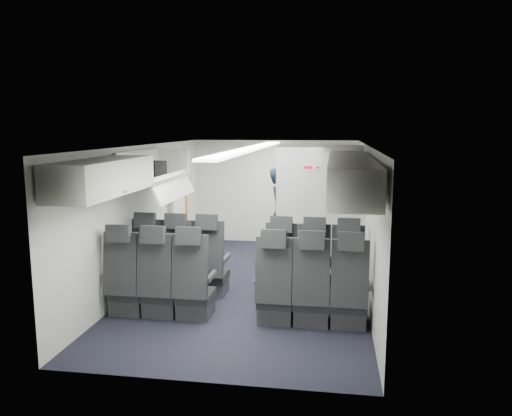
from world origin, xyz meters
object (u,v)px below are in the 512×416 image
(flight_attendant, at_px, (281,214))
(boarding_door, at_px, (179,206))
(seat_row_mid, at_px, (234,290))
(seat_row_front, at_px, (246,270))
(carry_on_bag, at_px, (150,169))
(galley_unit, at_px, (320,201))

(flight_attendant, bearing_deg, boarding_door, 89.12)
(seat_row_mid, xyz_separation_m, flight_attendant, (0.28, 2.96, 0.45))
(seat_row_mid, distance_m, flight_attendant, 3.01)
(seat_row_front, xyz_separation_m, flight_attendant, (0.28, 2.06, 0.45))
(seat_row_front, bearing_deg, carry_on_bag, 173.13)
(seat_row_front, xyz_separation_m, carry_on_bag, (-1.45, 0.17, 1.41))
(seat_row_front, height_order, seat_row_mid, same)
(boarding_door, bearing_deg, seat_row_front, -51.84)
(seat_row_mid, bearing_deg, carry_on_bag, 143.45)
(seat_row_front, relative_size, seat_row_mid, 1.00)
(seat_row_mid, bearing_deg, flight_attendant, 84.62)
(carry_on_bag, bearing_deg, boarding_door, 114.45)
(flight_attendant, bearing_deg, galley_unit, -29.42)
(seat_row_front, xyz_separation_m, seat_row_mid, (0.00, -0.90, 0.00))
(carry_on_bag, bearing_deg, seat_row_front, 11.92)
(flight_attendant, relative_size, carry_on_bag, 4.32)
(seat_row_front, bearing_deg, flight_attendant, 82.30)
(boarding_door, xyz_separation_m, flight_attendant, (1.92, -0.03, -0.10))
(seat_row_front, xyz_separation_m, galley_unit, (0.95, 3.25, 0.55))
(boarding_door, relative_size, carry_on_bag, 4.69)
(boarding_door, distance_m, carry_on_bag, 2.10)
(seat_row_front, height_order, flight_attendant, flight_attendant)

